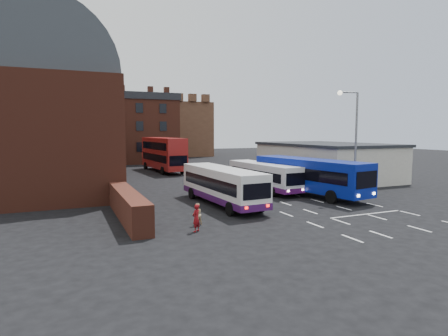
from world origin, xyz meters
name	(u,v)px	position (x,y,z in m)	size (l,w,h in m)	color
ground	(280,212)	(0.00, 0.00, 0.00)	(180.00, 180.00, 0.00)	black
railway_station	(45,112)	(-15.50, 21.00, 7.64)	(12.00, 28.00, 16.00)	#602B1E
forecourt_wall	(128,205)	(-10.20, 2.00, 0.90)	(1.20, 10.00, 1.80)	#602B1E
cream_building	(325,160)	(15.00, 14.00, 2.16)	(10.40, 16.40, 4.25)	beige
brick_terrace	(111,132)	(-6.00, 46.00, 5.50)	(22.00, 10.00, 11.00)	brown
castle_keep	(154,130)	(6.00, 66.00, 6.00)	(22.00, 22.00, 12.00)	brown
bus_white_outbound	(222,183)	(-2.78, 3.97, 1.68)	(3.04, 10.55, 2.85)	silver
bus_white_inbound	(264,175)	(3.51, 8.60, 1.56)	(2.93, 9.79, 2.64)	white
bus_blue	(309,174)	(6.00, 4.87, 1.90)	(4.53, 12.10, 3.23)	navy
bus_red_double	(163,154)	(-1.08, 29.00, 2.52)	(3.69, 12.03, 4.74)	maroon
street_lamp	(353,134)	(8.30, 2.16, 5.42)	(1.78, 0.69, 8.99)	slate
pedestrian_red	(196,218)	(-7.15, -2.62, 0.79)	(0.58, 0.38, 1.58)	maroon
pedestrian_beige	(197,214)	(-6.62, -1.25, 0.67)	(0.65, 0.51, 1.34)	tan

